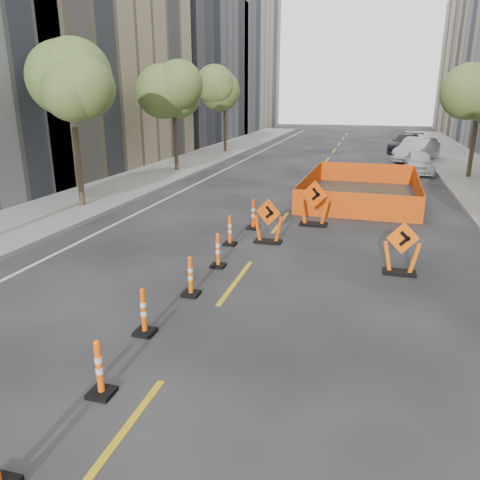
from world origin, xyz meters
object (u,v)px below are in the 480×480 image
(channelizer_4, at_px, (190,276))
(chevron_sign_center, at_px, (314,203))
(channelizer_5, at_px, (218,250))
(channelizer_7, at_px, (253,214))
(chevron_sign_left, at_px, (268,221))
(parked_car_far, at_px, (406,143))
(chevron_sign_right, at_px, (402,248))
(channelizer_2, at_px, (99,368))
(parked_car_near, at_px, (419,162))
(channelizer_3, at_px, (144,311))
(channelizer_6, at_px, (230,230))
(parked_car_mid, at_px, (417,150))

(channelizer_4, bearing_deg, chevron_sign_center, 73.93)
(channelizer_4, relative_size, channelizer_5, 1.01)
(channelizer_7, distance_m, chevron_sign_center, 2.28)
(chevron_sign_left, xyz_separation_m, parked_car_far, (5.64, 26.92, 0.02))
(chevron_sign_right, bearing_deg, channelizer_7, 133.48)
(channelizer_2, height_order, parked_car_near, parked_car_near)
(channelizer_4, xyz_separation_m, parked_car_near, (6.64, 20.48, 0.18))
(chevron_sign_right, xyz_separation_m, parked_car_near, (1.82, 17.67, -0.04))
(channelizer_2, xyz_separation_m, chevron_sign_right, (4.78, 6.79, 0.22))
(channelizer_4, relative_size, chevron_sign_right, 0.69)
(channelizer_2, bearing_deg, channelizer_5, 90.17)
(channelizer_5, relative_size, channelizer_7, 0.91)
(channelizer_3, height_order, parked_car_near, parked_car_near)
(channelizer_3, xyz_separation_m, parked_car_far, (6.72, 33.45, 0.25))
(chevron_sign_right, bearing_deg, channelizer_3, -149.44)
(channelizer_3, relative_size, channelizer_6, 1.01)
(channelizer_4, relative_size, chevron_sign_left, 0.68)
(parked_car_near, bearing_deg, channelizer_6, -112.75)
(channelizer_7, distance_m, parked_car_near, 15.94)
(chevron_sign_left, bearing_deg, channelizer_5, -91.63)
(channelizer_2, height_order, parked_car_far, parked_car_far)
(chevron_sign_center, bearing_deg, channelizer_6, -103.25)
(channelizer_2, distance_m, chevron_sign_left, 8.57)
(channelizer_2, height_order, chevron_sign_left, chevron_sign_left)
(channelizer_7, bearing_deg, parked_car_near, 65.48)
(channelizer_4, xyz_separation_m, chevron_sign_center, (2.02, 7.02, 0.34))
(parked_car_near, relative_size, parked_car_far, 0.77)
(channelizer_2, bearing_deg, channelizer_6, 91.98)
(channelizer_2, xyz_separation_m, chevron_sign_center, (1.98, 11.01, 0.34))
(channelizer_3, bearing_deg, channelizer_5, 86.75)
(channelizer_6, height_order, channelizer_7, channelizer_7)
(parked_car_near, xyz_separation_m, parked_car_mid, (0.24, 5.11, 0.17))
(channelizer_3, height_order, chevron_sign_right, chevron_sign_right)
(chevron_sign_left, bearing_deg, parked_car_far, 95.03)
(chevron_sign_left, xyz_separation_m, chevron_sign_center, (1.15, 2.48, 0.11))
(parked_car_mid, bearing_deg, channelizer_6, -86.38)
(channelizer_6, bearing_deg, channelizer_2, -88.02)
(chevron_sign_right, relative_size, parked_car_mid, 0.28)
(channelizer_6, distance_m, chevron_sign_center, 3.81)
(channelizer_3, xyz_separation_m, channelizer_4, (0.20, 1.99, 0.00))
(channelizer_5, distance_m, parked_car_near, 19.64)
(channelizer_3, xyz_separation_m, chevron_sign_right, (5.03, 4.80, 0.22))
(channelizer_5, height_order, parked_car_near, parked_car_near)
(parked_car_near, bearing_deg, parked_car_far, 90.54)
(parked_car_mid, relative_size, parked_car_far, 1.00)
(chevron_sign_right, bearing_deg, channelizer_6, 153.84)
(channelizer_7, xyz_separation_m, parked_car_far, (6.49, 25.49, 0.20))
(channelizer_2, relative_size, channelizer_3, 1.00)
(parked_car_mid, bearing_deg, parked_car_far, 115.46)
(chevron_sign_right, distance_m, parked_car_far, 28.70)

